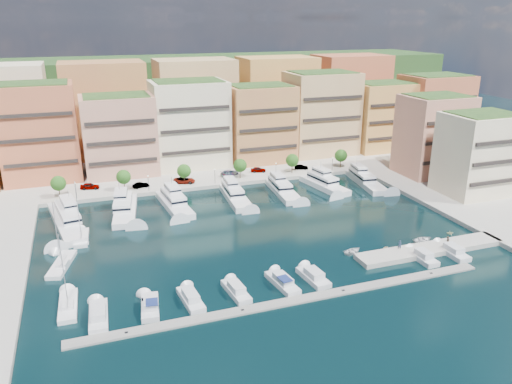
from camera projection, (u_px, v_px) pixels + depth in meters
ground at (252, 230)px, 109.61m from camera, size 400.00×400.00×0.00m
north_quay at (191, 159)px, 164.76m from camera, size 220.00×64.00×2.00m
east_quay at (502, 208)px, 122.03m from camera, size 34.00×76.00×2.00m
hillside at (166, 130)px, 207.46m from camera, size 240.00×40.00×58.00m
south_pontoon at (294, 301)px, 81.98m from camera, size 72.00×2.20×0.35m
finger_pier at (430, 251)px, 99.50m from camera, size 32.00×5.00×2.00m
apartment_1 at (40, 132)px, 137.26m from camera, size 20.00×16.50×26.80m
apartment_2 at (119, 135)px, 142.76m from camera, size 20.00×15.50×22.80m
apartment_3 at (190, 124)px, 150.66m from camera, size 22.00×16.50×25.80m
apartment_4 at (260, 123)px, 156.15m from camera, size 20.00×15.50×23.80m
apartment_5 at (321, 113)px, 164.36m from camera, size 22.00×16.50×26.80m
apartment_6 at (381, 116)px, 170.18m from camera, size 20.00×15.50×22.80m
apartment_7 at (434, 111)px, 174.37m from camera, size 22.00×16.50×24.80m
apartment_east_a at (433, 135)px, 142.86m from camera, size 18.00×14.50×22.80m
apartment_east_b at (479, 154)px, 127.18m from camera, size 18.00×14.50×20.80m
backblock_0 at (4, 115)px, 152.82m from camera, size 26.00×18.00×30.00m
backblock_1 at (105, 109)px, 162.27m from camera, size 26.00×18.00×30.00m
backblock_2 at (196, 104)px, 171.72m from camera, size 26.00×18.00×30.00m
backblock_3 at (276, 99)px, 181.18m from camera, size 26.00×18.00×30.00m
backblock_4 at (349, 95)px, 190.63m from camera, size 26.00×18.00×30.00m
tree_0 at (58, 183)px, 125.24m from camera, size 3.80×3.80×5.65m
tree_1 at (124, 177)px, 130.28m from camera, size 3.80×3.80×5.65m
tree_2 at (184, 171)px, 135.32m from camera, size 3.80×3.80×5.65m
tree_3 at (240, 166)px, 140.36m from camera, size 3.80×3.80×5.65m
tree_4 at (292, 160)px, 145.41m from camera, size 3.80×3.80×5.65m
tree_5 at (341, 156)px, 150.45m from camera, size 3.80×3.80×5.65m
lamppost_0 at (76, 188)px, 124.76m from camera, size 0.30×0.30×4.20m
lamppost_1 at (148, 180)px, 130.43m from camera, size 0.30×0.30×4.20m
lamppost_2 at (215, 174)px, 136.10m from camera, size 0.30×0.30×4.20m
lamppost_3 at (276, 167)px, 141.77m from camera, size 0.30×0.30×4.20m
lamppost_4 at (333, 162)px, 147.44m from camera, size 0.30×0.30×4.20m
yacht_0 at (66, 219)px, 112.54m from camera, size 8.69×25.79×7.30m
yacht_1 at (125, 208)px, 118.94m from camera, size 7.75×20.39×7.30m
yacht_2 at (174, 202)px, 122.85m from camera, size 6.45×19.74×7.30m
yacht_3 at (235, 194)px, 127.92m from camera, size 5.62×19.36×7.30m
yacht_4 at (282, 189)px, 132.28m from camera, size 6.00×18.98×7.30m
yacht_5 at (323, 183)px, 136.71m from camera, size 7.68×17.97×7.30m
yacht_6 at (365, 180)px, 139.74m from camera, size 7.28×20.06×7.30m
cruiser_0 at (98, 316)px, 76.95m from camera, size 3.24×8.96×2.55m
cruiser_1 at (150, 307)px, 79.43m from camera, size 3.66×8.03×2.66m
cruiser_2 at (191, 299)px, 81.53m from camera, size 3.36×8.28×2.55m
cruiser_3 at (236, 291)px, 83.98m from camera, size 3.31×8.11×2.55m
cruiser_4 at (283, 283)px, 86.61m from camera, size 3.71×8.79×2.66m
cruiser_5 at (313, 277)px, 88.51m from camera, size 3.62×7.99×2.55m
cruiser_8 at (422, 257)px, 95.82m from camera, size 2.77×7.21×2.55m
cruiser_9 at (452, 252)px, 98.01m from camera, size 2.84×7.94×2.55m
sailboat_2 at (82, 238)px, 104.65m from camera, size 3.30×8.97×13.20m
sailboat_0 at (68, 307)px, 79.97m from camera, size 3.10×9.76×13.20m
sailboat_1 at (62, 265)px, 93.38m from camera, size 5.61×11.20×13.20m
tender_2 at (423, 240)px, 103.64m from camera, size 4.94×3.93×0.92m
tender_3 at (450, 233)px, 107.30m from camera, size 1.80×1.68×0.77m
tender_0 at (353, 251)px, 98.75m from camera, size 4.74×4.03×0.83m
tender_1 at (386, 248)px, 100.14m from camera, size 1.95×1.82×0.83m
car_0 at (90, 186)px, 132.36m from camera, size 5.23×2.94×1.68m
car_1 at (141, 185)px, 133.43m from camera, size 4.63×2.48×1.45m
car_2 at (184, 180)px, 137.07m from camera, size 6.51×4.39×1.66m
car_3 at (230, 173)px, 143.81m from camera, size 6.18×4.30×1.66m
car_4 at (258, 170)px, 147.00m from camera, size 4.79×2.91×1.52m
car_5 at (301, 167)px, 149.69m from camera, size 4.29×2.81×1.34m
person_0 at (400, 245)px, 98.02m from camera, size 0.80×0.80×1.88m
person_1 at (447, 241)px, 99.48m from camera, size 1.21×1.19×1.96m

